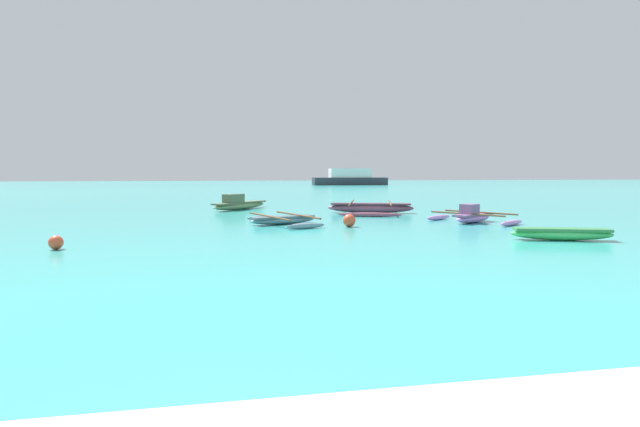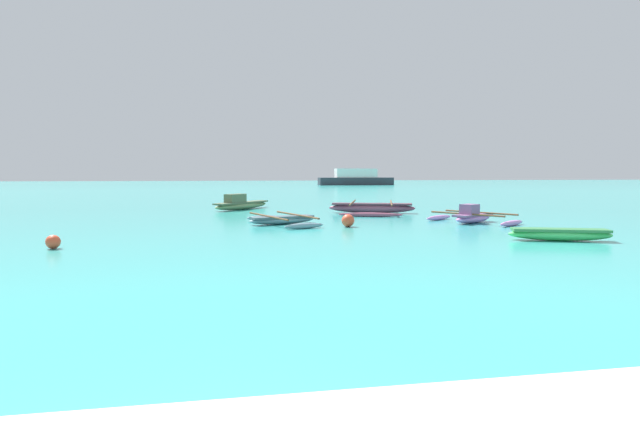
# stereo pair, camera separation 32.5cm
# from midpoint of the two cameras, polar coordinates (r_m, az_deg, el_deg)

# --- Properties ---
(moored_boat_0) EXTENTS (3.19, 3.58, 0.83)m
(moored_boat_0) POSITION_cam_midpoint_polar(r_m,az_deg,el_deg) (26.62, -9.62, 1.08)
(moored_boat_0) COLOR #819E66
(moored_boat_0) RESTS_ON ground_plane
(moored_boat_1) EXTENTS (4.14, 5.13, 0.53)m
(moored_boat_1) POSITION_cam_midpoint_polar(r_m,az_deg,el_deg) (24.08, 5.41, 0.65)
(moored_boat_1) COLOR #8D465F
(moored_boat_1) RESTS_ON ground_plane
(moored_boat_2) EXTENTS (3.23, 3.69, 0.74)m
(moored_boat_2) POSITION_cam_midpoint_polar(r_m,az_deg,el_deg) (20.19, 16.59, -0.33)
(moored_boat_2) COLOR #D58AD8
(moored_boat_2) RESTS_ON ground_plane
(moored_boat_3) EXTENTS (2.71, 4.12, 0.36)m
(moored_boat_3) POSITION_cam_midpoint_polar(r_m,az_deg,el_deg) (18.86, -4.74, -0.71)
(moored_boat_3) COLOR #6E93A2
(moored_boat_3) RESTS_ON ground_plane
(moored_boat_4) EXTENTS (2.86, 1.45, 0.34)m
(moored_boat_4) POSITION_cam_midpoint_polar(r_m,az_deg,el_deg) (15.85, 25.35, -2.07)
(moored_boat_4) COLOR #4CCF67
(moored_boat_4) RESTS_ON ground_plane
(mooring_buoy_0) EXTENTS (0.36, 0.36, 0.36)m
(mooring_buoy_0) POSITION_cam_midpoint_polar(r_m,az_deg,el_deg) (14.33, -28.53, -2.92)
(mooring_buoy_0) COLOR #E54C2D
(mooring_buoy_0) RESTS_ON ground_plane
(mooring_buoy_1) EXTENTS (0.46, 0.46, 0.46)m
(mooring_buoy_1) POSITION_cam_midpoint_polar(r_m,az_deg,el_deg) (17.85, 2.84, -0.80)
(mooring_buoy_1) COLOR #E54C2D
(mooring_buoy_1) RESTS_ON ground_plane
(distant_ferry) EXTENTS (11.77, 2.59, 2.59)m
(distant_ferry) POSITION_cam_midpoint_polar(r_m,az_deg,el_deg) (79.04, 3.31, 4.04)
(distant_ferry) COLOR #2D333D
(distant_ferry) RESTS_ON ground_plane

